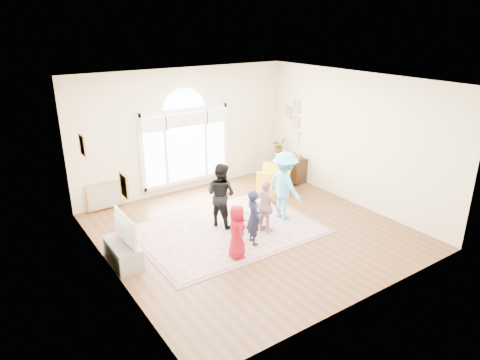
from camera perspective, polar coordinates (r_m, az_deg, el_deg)
ground at (r=9.35m, az=1.53°, el=-6.78°), size 6.00×6.00×0.00m
room_shell at (r=11.07m, az=-6.95°, el=6.19°), size 6.00×6.00×6.00m
area_rug at (r=9.37m, az=-1.66°, el=-6.64°), size 3.60×2.60×0.02m
rug_border at (r=9.37m, az=-1.66°, el=-6.66°), size 3.80×2.80×0.01m
tv_console at (r=8.40m, az=-15.36°, el=-9.34°), size 0.45×1.00×0.42m
television at (r=8.18m, az=-15.63°, el=-6.35°), size 0.16×0.97×0.56m
coffee_table at (r=9.21m, az=1.60°, el=-4.45°), size 1.05×0.73×0.54m
armchair at (r=11.42m, az=4.74°, el=0.14°), size 1.29×1.28×0.63m
side_cabinet at (r=12.07m, az=7.48°, el=1.35°), size 0.40×0.50×0.70m
floor_lamp at (r=11.53m, az=7.77°, el=5.27°), size 0.29×0.29×1.51m
plant_pedestal at (r=12.52m, az=5.10°, el=2.17°), size 0.20×0.20×0.70m
potted_plant at (r=12.36m, az=5.18°, el=4.62°), size 0.46×0.43×0.42m
leaning_picture at (r=10.86m, az=-17.52°, el=-3.73°), size 0.80×0.14×0.62m
child_red at (r=8.12m, az=-0.43°, el=-6.90°), size 0.48×0.60×1.06m
child_navy at (r=8.58m, az=1.82°, el=-5.00°), size 0.35×0.47×1.15m
child_black at (r=9.29m, az=-2.56°, el=-1.97°), size 0.77×0.85×1.43m
child_pink at (r=9.04m, az=3.49°, el=-3.56°), size 0.44×0.74×1.17m
child_blue at (r=9.67m, az=6.02°, el=-0.72°), size 0.59×1.01×1.56m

